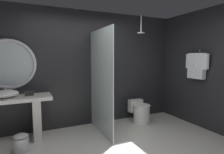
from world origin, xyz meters
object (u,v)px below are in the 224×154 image
(round_wall_mirror, at_px, (9,64))
(hanging_bathrobe, at_px, (197,65))
(rain_shower_head, at_px, (141,30))
(tissue_box, at_px, (29,93))
(waste_bin, at_px, (21,143))
(toilet, at_px, (140,112))
(vessel_sink, at_px, (5,94))

(round_wall_mirror, relative_size, hanging_bathrobe, 1.54)
(round_wall_mirror, height_order, rain_shower_head, rain_shower_head)
(tissue_box, xyz_separation_m, waste_bin, (-0.16, -0.52, -0.73))
(rain_shower_head, xyz_separation_m, toilet, (0.01, -0.01, -1.91))
(vessel_sink, xyz_separation_m, rain_shower_head, (2.77, -0.14, 1.25))
(vessel_sink, xyz_separation_m, toilet, (2.79, -0.15, -0.66))
(vessel_sink, relative_size, rain_shower_head, 1.15)
(vessel_sink, height_order, tissue_box, vessel_sink)
(waste_bin, bearing_deg, hanging_bathrobe, -5.84)
(vessel_sink, relative_size, waste_bin, 1.47)
(tissue_box, relative_size, toilet, 0.28)
(vessel_sink, distance_m, hanging_bathrobe, 3.91)
(vessel_sink, xyz_separation_m, round_wall_mirror, (0.08, 0.25, 0.52))
(tissue_box, height_order, round_wall_mirror, round_wall_mirror)
(tissue_box, distance_m, toilet, 2.48)
(rain_shower_head, relative_size, toilet, 0.70)
(hanging_bathrobe, bearing_deg, rain_shower_head, 145.15)
(round_wall_mirror, bearing_deg, rain_shower_head, -8.35)
(vessel_sink, height_order, waste_bin, vessel_sink)
(hanging_bathrobe, relative_size, toilet, 1.11)
(round_wall_mirror, relative_size, toilet, 1.71)
(vessel_sink, relative_size, toilet, 0.80)
(rain_shower_head, distance_m, waste_bin, 3.26)
(round_wall_mirror, relative_size, waste_bin, 3.13)
(tissue_box, relative_size, hanging_bathrobe, 0.25)
(hanging_bathrobe, bearing_deg, tissue_box, 165.35)
(waste_bin, bearing_deg, tissue_box, 72.70)
(toilet, bearing_deg, tissue_box, 175.46)
(tissue_box, relative_size, rain_shower_head, 0.40)
(vessel_sink, height_order, hanging_bathrobe, hanging_bathrobe)
(hanging_bathrobe, bearing_deg, round_wall_mirror, 163.50)
(waste_bin, bearing_deg, vessel_sink, 116.07)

